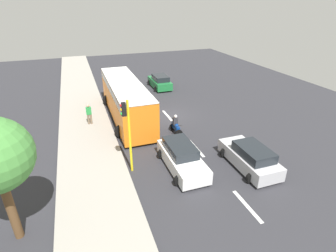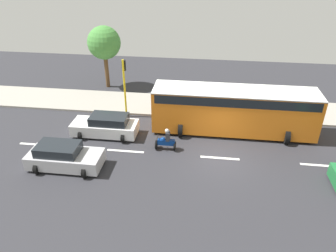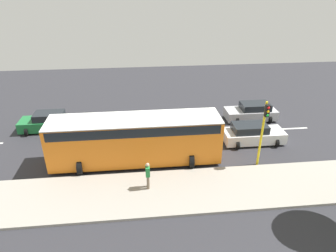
{
  "view_description": "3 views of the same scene",
  "coord_description": "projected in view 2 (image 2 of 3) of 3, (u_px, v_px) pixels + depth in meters",
  "views": [
    {
      "loc": [
        7.1,
        20.21,
        9.32
      ],
      "look_at": [
        1.25,
        3.69,
        0.86
      ],
      "focal_mm": 28.22,
      "sensor_mm": 36.0,
      "label": 1
    },
    {
      "loc": [
        -16.51,
        1.1,
        11.4
      ],
      "look_at": [
        1.96,
        3.5,
        0.94
      ],
      "focal_mm": 34.06,
      "sensor_mm": 36.0,
      "label": 2
    },
    {
      "loc": [
        20.57,
        -0.52,
        11.17
      ],
      "look_at": [
        1.36,
        1.51,
        1.47
      ],
      "focal_mm": 31.88,
      "sensor_mm": 36.0,
      "label": 3
    }
  ],
  "objects": [
    {
      "name": "ground_plane",
      "position": [
        220.0,
        159.0,
        19.76
      ],
      "size": [
        40.0,
        60.0,
        0.1
      ],
      "primitive_type": "cube",
      "color": "#2D2D33"
    },
    {
      "name": "lane_stripe_south",
      "position": [
        125.0,
        151.0,
        20.4
      ],
      "size": [
        0.2,
        2.4,
        0.01
      ],
      "primitive_type": "cube",
      "color": "white",
      "rests_on": "ground"
    },
    {
      "name": "traffic_light_corner",
      "position": [
        124.0,
        80.0,
        23.28
      ],
      "size": [
        0.49,
        0.24,
        4.5
      ],
      "color": "yellow",
      "rests_on": "ground"
    },
    {
      "name": "car_silver",
      "position": [
        64.0,
        157.0,
        18.62
      ],
      "size": [
        2.22,
        4.32,
        1.52
      ],
      "color": "#B7B7BC",
      "rests_on": "ground"
    },
    {
      "name": "city_bus",
      "position": [
        234.0,
        108.0,
        21.71
      ],
      "size": [
        3.2,
        11.0,
        3.16
      ],
      "color": "orange",
      "rests_on": "ground"
    },
    {
      "name": "lane_stripe_north",
      "position": [
        321.0,
        165.0,
        19.06
      ],
      "size": [
        0.2,
        2.4,
        0.01
      ],
      "primitive_type": "cube",
      "color": "white",
      "rests_on": "ground"
    },
    {
      "name": "sidewalk",
      "position": [
        219.0,
        108.0,
        25.75
      ],
      "size": [
        4.0,
        60.0,
        0.15
      ],
      "primitive_type": "cube",
      "color": "#9E998E",
      "rests_on": "ground"
    },
    {
      "name": "car_white",
      "position": [
        106.0,
        126.0,
        21.84
      ],
      "size": [
        2.17,
        4.47,
        1.52
      ],
      "color": "white",
      "rests_on": "ground"
    },
    {
      "name": "street_tree_south",
      "position": [
        104.0,
        43.0,
        27.9
      ],
      "size": [
        2.92,
        2.92,
        5.58
      ],
      "color": "brown",
      "rests_on": "ground"
    },
    {
      "name": "lane_stripe_far_south",
      "position": [
        37.0,
        145.0,
        21.08
      ],
      "size": [
        0.2,
        2.4,
        0.01
      ],
      "primitive_type": "cube",
      "color": "white",
      "rests_on": "ground"
    },
    {
      "name": "lane_stripe_mid",
      "position": [
        220.0,
        158.0,
        19.73
      ],
      "size": [
        0.2,
        2.4,
        0.01
      ],
      "primitive_type": "cube",
      "color": "white",
      "rests_on": "ground"
    },
    {
      "name": "pedestrian_near_signal",
      "position": [
        222.0,
        99.0,
        24.88
      ],
      "size": [
        0.4,
        0.24,
        1.69
      ],
      "color": "#72604C",
      "rests_on": "sidewalk"
    },
    {
      "name": "motorcycle",
      "position": [
        166.0,
        141.0,
        20.27
      ],
      "size": [
        0.6,
        1.3,
        1.53
      ],
      "color": "black",
      "rests_on": "ground"
    }
  ]
}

